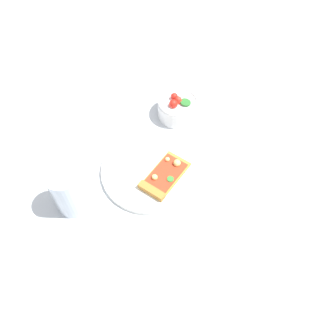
# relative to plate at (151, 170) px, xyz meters

# --- Properties ---
(ground_plane) EXTENTS (2.40, 2.40, 0.00)m
(ground_plane) POSITION_rel_plate_xyz_m (0.02, -0.01, -0.01)
(ground_plane) COLOR silver
(ground_plane) RESTS_ON ground
(plate) EXTENTS (0.27, 0.27, 0.01)m
(plate) POSITION_rel_plate_xyz_m (0.00, 0.00, 0.00)
(plate) COLOR silver
(plate) RESTS_ON ground_plane
(pizza_slice_main) EXTENTS (0.16, 0.14, 0.03)m
(pizza_slice_main) POSITION_rel_plate_xyz_m (0.02, -0.04, 0.01)
(pizza_slice_main) COLOR gold
(pizza_slice_main) RESTS_ON plate
(salad_bowl) EXTENTS (0.12, 0.12, 0.07)m
(salad_bowl) POSITION_rel_plate_xyz_m (0.13, 0.18, 0.02)
(salad_bowl) COLOR white
(salad_bowl) RESTS_ON ground_plane
(soda_glass) EXTENTS (0.08, 0.08, 0.14)m
(soda_glass) POSITION_rel_plate_xyz_m (-0.22, -0.04, 0.06)
(soda_glass) COLOR silver
(soda_glass) RESTS_ON ground_plane
(paper_napkin) EXTENTS (0.18, 0.15, 0.00)m
(paper_napkin) POSITION_rel_plate_xyz_m (0.24, -0.23, -0.01)
(paper_napkin) COLOR silver
(paper_napkin) RESTS_ON ground_plane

